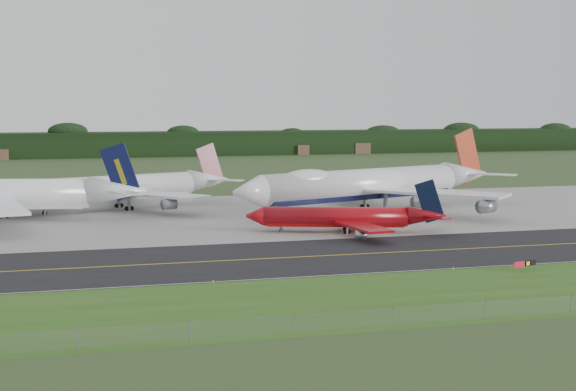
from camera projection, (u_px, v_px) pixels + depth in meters
The scene contains 14 objects.
ground at pixel (386, 248), 145.47m from camera, with size 600.00×600.00×0.00m, color #304620.
grass_verge at pixel (478, 292), 111.81m from camera, with size 400.00×30.00×0.01m, color #2B581A.
taxiway at pixel (394, 252), 141.62m from camera, with size 400.00×32.00×0.02m, color black.
apron at pixel (308, 212), 194.51m from camera, with size 400.00×78.00×0.01m, color gray.
taxiway_centreline at pixel (394, 252), 141.62m from camera, with size 400.00×0.40×0.00m, color yellow.
taxiway_edge_line at pixel (431, 270), 126.72m from camera, with size 400.00×0.25×0.00m, color silver.
perimeter_fence at pixel (529, 307), 99.19m from camera, with size 320.00×0.10×320.00m.
horizon_treeline at pixel (188, 145), 408.09m from camera, with size 700.00×25.00×12.00m.
jet_ba_747 at pixel (370, 184), 194.63m from camera, with size 76.29×61.49×19.75m.
jet_red_737 at pixel (346, 218), 163.46m from camera, with size 39.99×31.81×11.02m.
jet_star_tail at pixel (123, 188), 199.05m from camera, with size 58.46×47.52×15.85m.
taxiway_sign at pixel (525, 264), 125.75m from camera, with size 4.63×1.58×1.60m.
edge_marker_left at pixel (213, 282), 116.99m from camera, with size 0.16×0.16×0.50m, color yellow.
edge_marker_center at pixel (453, 268), 126.56m from camera, with size 0.16×0.16×0.50m, color yellow.
Camera 1 is at (-53.27, -134.35, 26.11)m, focal length 50.00 mm.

